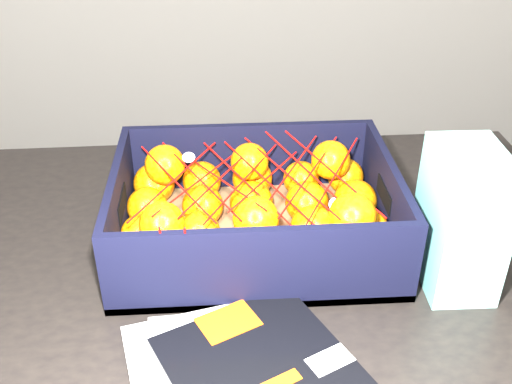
{
  "coord_description": "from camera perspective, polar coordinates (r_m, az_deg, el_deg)",
  "views": [
    {
      "loc": [
        0.05,
        -0.7,
        1.33
      ],
      "look_at": [
        0.1,
        0.06,
        0.86
      ],
      "focal_mm": 42.8,
      "sensor_mm": 36.0,
      "label": 1
    }
  ],
  "objects": [
    {
      "name": "table",
      "position": [
        1.01,
        -2.38,
        -10.73
      ],
      "size": [
        1.21,
        0.82,
        0.75
      ],
      "color": "black",
      "rests_on": "ground"
    },
    {
      "name": "retail_carton",
      "position": [
        0.9,
        18.62,
        -2.44
      ],
      "size": [
        0.09,
        0.14,
        0.21
      ],
      "primitive_type": "cube",
      "rotation": [
        0.0,
        0.0,
        -0.02
      ],
      "color": "white",
      "rests_on": "table"
    },
    {
      "name": "mesh_net",
      "position": [
        0.91,
        -0.49,
        1.03
      ],
      "size": [
        0.36,
        0.29,
        0.09
      ],
      "color": "red",
      "rests_on": "clementine_heap"
    },
    {
      "name": "clementine_heap",
      "position": [
        0.95,
        -0.02,
        -1.71
      ],
      "size": [
        0.41,
        0.31,
        0.12
      ],
      "color": "orange",
      "rests_on": "produce_crate"
    },
    {
      "name": "produce_crate",
      "position": [
        0.96,
        -0.12,
        -2.58
      ],
      "size": [
        0.43,
        0.32,
        0.13
      ],
      "color": "brown",
      "rests_on": "table"
    }
  ]
}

